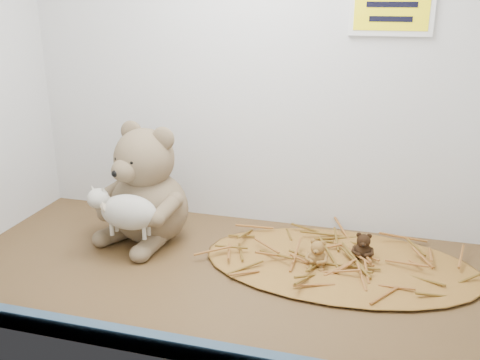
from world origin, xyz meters
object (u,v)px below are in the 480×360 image
(toy_lamb, at_px, (129,212))
(mini_teddy_tan, at_px, (318,252))
(main_teddy, at_px, (148,183))
(mini_teddy_brown, at_px, (363,245))

(toy_lamb, bearing_deg, mini_teddy_tan, 7.54)
(main_teddy, relative_size, mini_teddy_brown, 4.62)
(main_teddy, xyz_separation_m, mini_teddy_brown, (0.51, 0.01, -0.10))
(main_teddy, distance_m, toy_lamb, 0.11)
(mini_teddy_brown, bearing_deg, toy_lamb, -167.24)
(mini_teddy_tan, distance_m, mini_teddy_brown, 0.11)
(main_teddy, bearing_deg, mini_teddy_brown, 21.99)
(toy_lamb, distance_m, mini_teddy_tan, 0.43)
(main_teddy, height_order, mini_teddy_brown, main_teddy)
(mini_teddy_tan, xyz_separation_m, mini_teddy_brown, (0.09, 0.06, 0.00))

